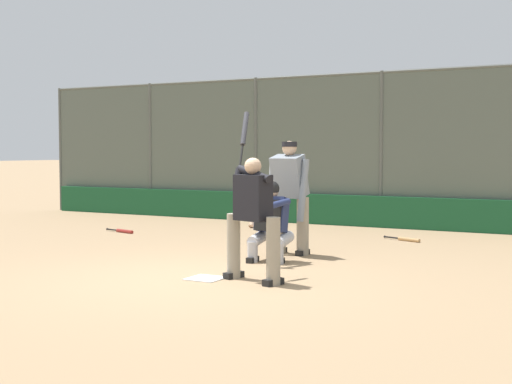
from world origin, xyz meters
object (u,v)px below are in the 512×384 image
catcher_behind_plate (270,220)px  fielding_glove_on_dirt (256,225)px  umpire_home (290,193)px  spare_bat_third_base_side (123,231)px  batter_at_plate (253,214)px  spare_bat_near_backstop (406,239)px

catcher_behind_plate → fielding_glove_on_dirt: catcher_behind_plate is taller
umpire_home → fielding_glove_on_dirt: size_ratio=6.03×
catcher_behind_plate → spare_bat_third_base_side: 4.64m
spare_bat_third_base_side → catcher_behind_plate: bearing=-10.1°
batter_at_plate → fielding_glove_on_dirt: bearing=-46.1°
catcher_behind_plate → spare_bat_third_base_side: bearing=-28.4°
catcher_behind_plate → spare_bat_third_base_side: catcher_behind_plate is taller
umpire_home → spare_bat_near_backstop: umpire_home is taller
umpire_home → spare_bat_near_backstop: bearing=-109.8°
spare_bat_near_backstop → catcher_behind_plate: bearing=-86.1°
catcher_behind_plate → spare_bat_third_base_side: size_ratio=1.45×
spare_bat_near_backstop → spare_bat_third_base_side: size_ratio=0.94×
batter_at_plate → catcher_behind_plate: size_ratio=1.81×
umpire_home → batter_at_plate: bearing=109.4°
fielding_glove_on_dirt → spare_bat_near_backstop: bearing=169.2°
batter_at_plate → spare_bat_third_base_side: bearing=-19.3°
batter_at_plate → umpire_home: (0.58, -2.28, 0.12)m
umpire_home → fielding_glove_on_dirt: 3.93m
umpire_home → spare_bat_third_base_side: 4.39m
batter_at_plate → spare_bat_third_base_side: batter_at_plate is taller
spare_bat_third_base_side → fielding_glove_on_dirt: (-1.90, -2.01, 0.02)m
umpire_home → fielding_glove_on_dirt: umpire_home is taller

